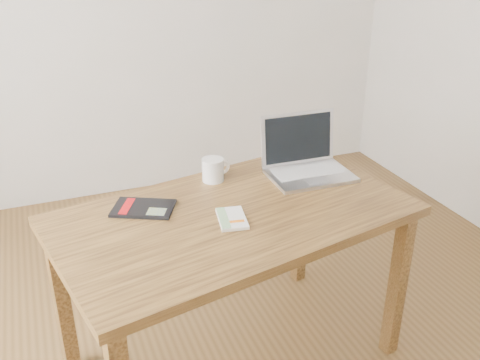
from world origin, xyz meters
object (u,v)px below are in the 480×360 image
object	(u,v)px
desk	(234,231)
coffee_mug	(214,169)
white_guidebook	(232,219)
laptop	(306,162)
black_guidebook	(143,208)

from	to	relation	value
desk	coffee_mug	bearing A→B (deg)	74.49
desk	white_guidebook	distance (m)	0.12
white_guidebook	laptop	distance (m)	0.54
black_guidebook	coffee_mug	xyz separation A→B (m)	(0.34, 0.15, 0.05)
white_guidebook	laptop	bearing A→B (deg)	42.25
white_guidebook	coffee_mug	xyz separation A→B (m)	(0.05, 0.36, 0.05)
white_guidebook	laptop	xyz separation A→B (m)	(0.46, 0.28, 0.05)
black_guidebook	laptop	size ratio (longest dim) A/B	0.76
white_guidebook	black_guidebook	size ratio (longest dim) A/B	0.65
desk	white_guidebook	size ratio (longest dim) A/B	8.19
black_guidebook	laptop	xyz separation A→B (m)	(0.75, 0.08, 0.05)
white_guidebook	laptop	world-z (taller)	laptop
desk	white_guidebook	xyz separation A→B (m)	(-0.03, -0.06, 0.10)
laptop	desk	bearing A→B (deg)	-151.10
desk	black_guidebook	world-z (taller)	black_guidebook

